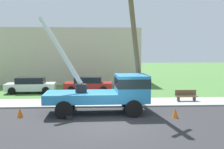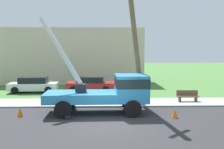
{
  "view_description": "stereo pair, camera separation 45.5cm",
  "coord_description": "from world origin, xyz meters",
  "px_view_note": "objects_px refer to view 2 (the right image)",
  "views": [
    {
      "loc": [
        -0.67,
        -13.54,
        3.81
      ],
      "look_at": [
        0.28,
        3.43,
        2.31
      ],
      "focal_mm": 43.04,
      "sensor_mm": 36.0,
      "label": 1
    },
    {
      "loc": [
        -0.21,
        -13.56,
        3.81
      ],
      "look_at": [
        0.28,
        3.43,
        2.31
      ],
      "focal_mm": 43.04,
      "sensor_mm": 36.0,
      "label": 2
    }
  ],
  "objects_px": {
    "utility_truck": "(110,90)",
    "parked_sedan_red": "(91,84)",
    "parked_sedan_white": "(34,85)",
    "leaning_utility_pole": "(135,39)",
    "park_bench": "(188,96)",
    "traffic_cone_ahead": "(175,113)",
    "traffic_cone_behind": "(20,112)"
  },
  "relations": [
    {
      "from": "leaning_utility_pole",
      "to": "traffic_cone_behind",
      "type": "bearing_deg",
      "value": -163.3
    },
    {
      "from": "traffic_cone_ahead",
      "to": "park_bench",
      "type": "xyz_separation_m",
      "value": [
        2.14,
        4.54,
        0.18
      ]
    },
    {
      "from": "utility_truck",
      "to": "parked_sedan_red",
      "type": "xyz_separation_m",
      "value": [
        -1.63,
        8.64,
        -0.7
      ]
    },
    {
      "from": "utility_truck",
      "to": "traffic_cone_ahead",
      "type": "height_order",
      "value": "utility_truck"
    },
    {
      "from": "parked_sedan_white",
      "to": "park_bench",
      "type": "height_order",
      "value": "parked_sedan_white"
    },
    {
      "from": "parked_sedan_white",
      "to": "park_bench",
      "type": "distance_m",
      "value": 13.68
    },
    {
      "from": "leaning_utility_pole",
      "to": "park_bench",
      "type": "height_order",
      "value": "leaning_utility_pole"
    },
    {
      "from": "parked_sedan_red",
      "to": "park_bench",
      "type": "distance_m",
      "value": 9.24
    },
    {
      "from": "leaning_utility_pole",
      "to": "park_bench",
      "type": "bearing_deg",
      "value": 24.42
    },
    {
      "from": "traffic_cone_behind",
      "to": "parked_sedan_white",
      "type": "height_order",
      "value": "parked_sedan_white"
    },
    {
      "from": "leaning_utility_pole",
      "to": "parked_sedan_red",
      "type": "relative_size",
      "value": 1.96
    },
    {
      "from": "traffic_cone_ahead",
      "to": "traffic_cone_behind",
      "type": "height_order",
      "value": "same"
    },
    {
      "from": "leaning_utility_pole",
      "to": "parked_sedan_red",
      "type": "bearing_deg",
      "value": 114.12
    },
    {
      "from": "traffic_cone_behind",
      "to": "park_bench",
      "type": "distance_m",
      "value": 11.73
    },
    {
      "from": "utility_truck",
      "to": "parked_sedan_white",
      "type": "distance_m",
      "value": 10.84
    },
    {
      "from": "traffic_cone_behind",
      "to": "parked_sedan_white",
      "type": "bearing_deg",
      "value": 99.89
    },
    {
      "from": "utility_truck",
      "to": "traffic_cone_ahead",
      "type": "bearing_deg",
      "value": -20.92
    },
    {
      "from": "leaning_utility_pole",
      "to": "traffic_cone_ahead",
      "type": "distance_m",
      "value": 5.41
    },
    {
      "from": "traffic_cone_ahead",
      "to": "utility_truck",
      "type": "bearing_deg",
      "value": 159.08
    },
    {
      "from": "traffic_cone_behind",
      "to": "parked_sedan_red",
      "type": "xyz_separation_m",
      "value": [
        3.62,
        9.45,
        0.43
      ]
    },
    {
      "from": "utility_truck",
      "to": "leaning_utility_pole",
      "type": "distance_m",
      "value": 3.77
    },
    {
      "from": "utility_truck",
      "to": "traffic_cone_behind",
      "type": "relative_size",
      "value": 12.18
    },
    {
      "from": "leaning_utility_pole",
      "to": "parked_sedan_red",
      "type": "distance_m",
      "value": 8.94
    },
    {
      "from": "utility_truck",
      "to": "parked_sedan_red",
      "type": "height_order",
      "value": "utility_truck"
    },
    {
      "from": "traffic_cone_behind",
      "to": "traffic_cone_ahead",
      "type": "bearing_deg",
      "value": -3.78
    },
    {
      "from": "parked_sedan_white",
      "to": "parked_sedan_red",
      "type": "distance_m",
      "value": 5.23
    },
    {
      "from": "utility_truck",
      "to": "traffic_cone_behind",
      "type": "xyz_separation_m",
      "value": [
        -5.25,
        -0.81,
        -1.13
      ]
    },
    {
      "from": "utility_truck",
      "to": "parked_sedan_red",
      "type": "relative_size",
      "value": 1.51
    },
    {
      "from": "parked_sedan_white",
      "to": "utility_truck",
      "type": "bearing_deg",
      "value": -50.69
    },
    {
      "from": "utility_truck",
      "to": "park_bench",
      "type": "height_order",
      "value": "utility_truck"
    },
    {
      "from": "parked_sedan_red",
      "to": "park_bench",
      "type": "height_order",
      "value": "parked_sedan_red"
    },
    {
      "from": "parked_sedan_red",
      "to": "traffic_cone_ahead",
      "type": "bearing_deg",
      "value": -62.25
    }
  ]
}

